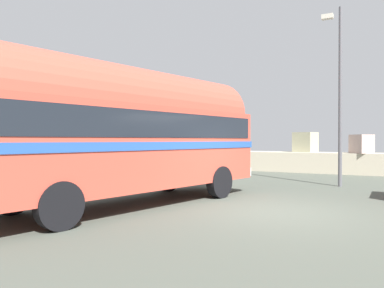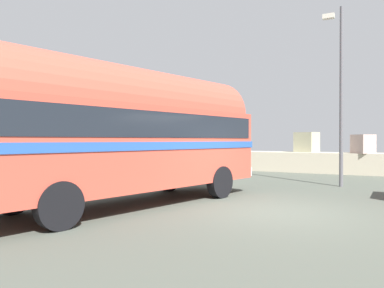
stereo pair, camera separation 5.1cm
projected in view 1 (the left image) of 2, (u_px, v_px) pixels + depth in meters
The scene contains 4 objects.
ground at pixel (274, 212), 8.81m from camera, with size 32.00×26.00×0.02m.
breakwater at pixel (327, 159), 19.38m from camera, with size 31.36×2.56×2.45m.
vintage_coach at pixel (129, 130), 9.66m from camera, with size 4.32×8.90×3.70m.
lamp_post at pixel (339, 87), 13.66m from camera, with size 0.84×0.80×6.77m.
Camera 1 is at (2.30, -8.72, 1.77)m, focal length 33.81 mm.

